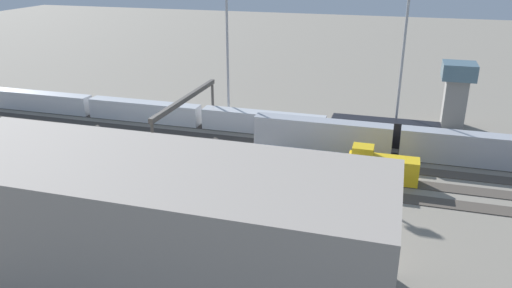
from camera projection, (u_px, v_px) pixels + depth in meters
ground_plane at (261, 154)px, 82.33m from camera, size 400.00×400.00×0.00m
track_bed_0 at (276, 134)px, 91.25m from camera, size 140.00×2.80×0.12m
track_bed_1 at (269, 143)px, 86.78m from camera, size 140.00×2.80×0.12m
track_bed_2 at (261, 153)px, 82.31m from camera, size 140.00×2.80×0.12m
track_bed_3 at (253, 165)px, 77.84m from camera, size 140.00×2.80×0.12m
track_bed_4 at (243, 178)px, 73.37m from camera, size 140.00×2.80×0.12m
train_on_track_3 at (381, 167)px, 71.93m from camera, size 10.00×3.00×5.00m
train_on_track_4 at (191, 156)px, 74.63m from camera, size 47.20×3.06×5.00m
train_on_track_1 at (396, 142)px, 80.23m from camera, size 47.20×3.00×5.00m
train_on_track_0 at (195, 115)px, 94.78m from camera, size 90.60×3.00×4.40m
light_mast_0 at (227, 34)px, 90.05m from camera, size 2.80×0.70×27.14m
light_mast_2 at (404, 42)px, 82.85m from camera, size 2.80×0.70×26.99m
signal_gantry at (186, 104)px, 83.13m from camera, size 0.70×25.00×8.80m
maintenance_shed at (151, 225)px, 48.26m from camera, size 46.03×15.38×13.01m
control_tower at (456, 89)px, 93.08m from camera, size 6.00×6.00×12.21m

